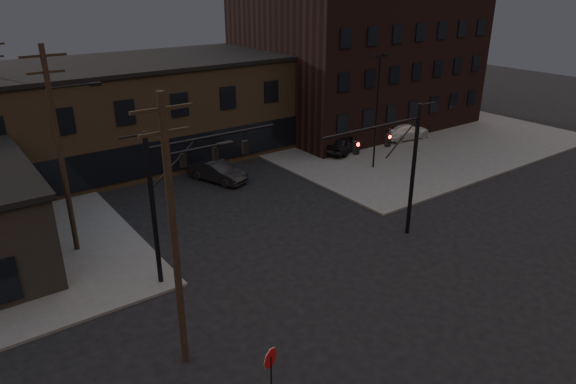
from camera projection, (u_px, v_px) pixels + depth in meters
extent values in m
plane|color=black|center=(386.00, 304.00, 24.54)|extent=(140.00, 140.00, 0.00)
cube|color=#474744|center=(380.00, 129.00, 52.91)|extent=(30.00, 30.00, 0.15)
cube|color=brown|center=(151.00, 110.00, 43.94)|extent=(40.00, 12.00, 8.00)
cube|color=black|center=(357.00, 56.00, 53.25)|extent=(22.00, 16.00, 14.00)
cylinder|color=black|center=(413.00, 171.00, 29.91)|extent=(0.24, 0.24, 8.00)
cylinder|color=black|center=(374.00, 128.00, 26.78)|extent=(7.00, 0.14, 0.14)
cube|color=#FF140C|center=(388.00, 140.00, 27.76)|extent=(0.28, 0.22, 0.70)
cube|color=#FF140C|center=(356.00, 148.00, 26.49)|extent=(0.28, 0.22, 0.70)
cylinder|color=black|center=(153.00, 212.00, 24.64)|extent=(0.24, 0.24, 8.00)
cylinder|color=black|center=(214.00, 136.00, 25.32)|extent=(7.00, 0.14, 0.14)
cube|color=black|center=(183.00, 160.00, 24.72)|extent=(0.28, 0.22, 0.70)
cube|color=black|center=(215.00, 153.00, 25.67)|extent=(0.28, 0.22, 0.70)
cube|color=black|center=(245.00, 147.00, 26.62)|extent=(0.28, 0.22, 0.70)
cylinder|color=black|center=(271.00, 381.00, 18.28)|extent=(0.06, 0.06, 2.20)
cylinder|color=maroon|center=(271.00, 358.00, 17.91)|extent=(0.72, 0.33, 0.76)
cylinder|color=black|center=(174.00, 241.00, 18.77)|extent=(0.28, 0.28, 11.00)
cube|color=black|center=(162.00, 109.00, 16.90)|extent=(2.20, 0.12, 0.12)
cube|color=black|center=(164.00, 132.00, 17.20)|extent=(1.80, 0.12, 0.12)
cube|color=black|center=(225.00, 145.00, 18.78)|extent=(0.60, 0.25, 0.18)
cylinder|color=black|center=(61.00, 155.00, 27.10)|extent=(0.28, 0.28, 11.50)
cube|color=black|center=(43.00, 56.00, 25.13)|extent=(2.20, 0.12, 0.12)
cube|color=black|center=(46.00, 72.00, 25.44)|extent=(1.80, 0.12, 0.12)
cube|color=black|center=(95.00, 84.00, 27.01)|extent=(0.60, 0.25, 0.18)
cylinder|color=black|center=(2.00, 117.00, 35.62)|extent=(0.28, 0.28, 11.00)
cylinder|color=black|center=(377.00, 115.00, 40.35)|extent=(0.14, 0.14, 9.00)
cube|color=black|center=(376.00, 56.00, 38.33)|extent=(0.50, 0.28, 0.18)
cube|color=black|center=(385.00, 55.00, 38.88)|extent=(0.50, 0.28, 0.18)
cylinder|color=black|center=(384.00, 95.00, 47.34)|extent=(0.14, 0.14, 9.00)
cube|color=black|center=(384.00, 45.00, 45.33)|extent=(0.50, 0.28, 0.18)
cube|color=black|center=(392.00, 44.00, 45.87)|extent=(0.50, 0.28, 0.18)
imported|color=black|center=(344.00, 143.00, 45.45)|extent=(5.27, 3.65, 1.66)
imported|color=silver|center=(405.00, 131.00, 49.21)|extent=(5.36, 2.64, 1.50)
imported|color=black|center=(217.00, 171.00, 39.21)|extent=(3.20, 5.11, 1.59)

